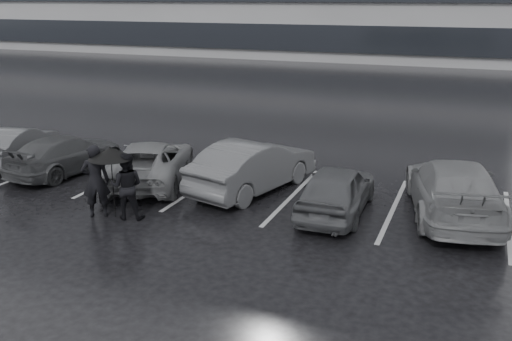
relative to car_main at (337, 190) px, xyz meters
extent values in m
plane|color=black|center=(-2.06, -1.59, -0.64)|extent=(160.00, 160.00, 0.00)
cube|color=black|center=(-24.06, 46.41, 1.36)|extent=(60.60, 25.60, 2.20)
imported|color=black|center=(0.00, 0.00, 0.00)|extent=(1.60, 3.81, 1.29)
imported|color=#2B2B2D|center=(-2.67, 0.93, 0.09)|extent=(2.65, 4.70, 1.47)
imported|color=#4A4A4C|center=(-5.80, 0.48, -0.02)|extent=(3.44, 4.95, 1.25)
imported|color=black|center=(-8.83, 0.38, -0.05)|extent=(2.14, 4.29, 1.20)
imported|color=#2B2B2D|center=(-11.10, 0.67, -0.03)|extent=(2.08, 3.90, 1.22)
imported|color=#4A4A4C|center=(2.78, 0.95, 0.08)|extent=(3.02, 5.32, 1.45)
imported|color=black|center=(-5.59, -2.40, 0.30)|extent=(0.82, 0.74, 1.88)
imported|color=black|center=(-4.79, -2.25, 0.21)|extent=(0.99, 0.87, 1.70)
cylinder|color=black|center=(-5.14, -2.32, 0.15)|extent=(0.02, 0.02, 1.59)
cone|color=black|center=(-5.14, -2.32, 1.04)|extent=(1.09, 1.09, 0.28)
sphere|color=black|center=(-5.14, -2.32, 1.18)|extent=(0.05, 0.05, 0.05)
cube|color=#9B9A9D|center=(-9.86, 0.91, -0.64)|extent=(0.12, 5.00, 0.00)
cube|color=#9B9A9D|center=(-7.06, 0.91, -0.64)|extent=(0.12, 5.00, 0.00)
cube|color=#9B9A9D|center=(-4.26, 0.91, -0.64)|extent=(0.12, 5.00, 0.00)
cube|color=#9B9A9D|center=(-1.46, 0.91, -0.64)|extent=(0.12, 5.00, 0.00)
cube|color=#9B9A9D|center=(1.34, 0.91, -0.64)|extent=(0.12, 5.00, 0.00)
cube|color=#9B9A9D|center=(4.14, 0.91, -0.64)|extent=(0.12, 5.00, 0.00)
camera|label=1|loc=(3.13, -13.55, 4.72)|focal=40.00mm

